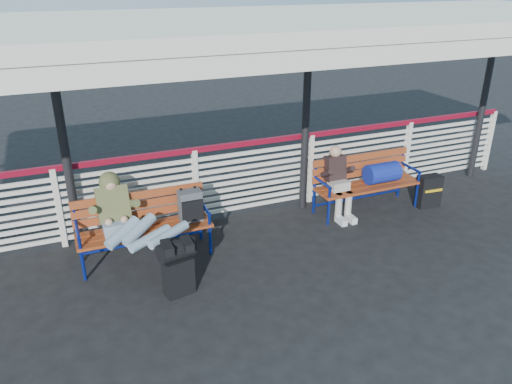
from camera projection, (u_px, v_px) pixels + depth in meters
name	position (u px, v px, depth m)	size (l,w,h in m)	color
ground	(241.00, 284.00, 6.35)	(60.00, 60.00, 0.00)	black
fence	(196.00, 183.00, 7.69)	(12.08, 0.08, 1.24)	silver
canopy	(211.00, 28.00, 5.86)	(12.60, 3.60, 3.16)	silver
luggage_stack	(178.00, 265.00, 6.02)	(0.48, 0.33, 0.73)	black
bench_left	(157.00, 216.00, 6.81)	(1.80, 0.56, 0.92)	#96411D
bench_right	(373.00, 175.00, 8.18)	(1.80, 0.56, 0.92)	#96411D
traveler_man	(136.00, 226.00, 6.37)	(0.94, 1.64, 0.77)	#90AAC2
companion_person	(338.00, 181.00, 7.94)	(0.32, 0.66, 1.15)	#AFAA9E
suitcase_side	(428.00, 191.00, 8.38)	(0.41, 0.27, 0.55)	black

